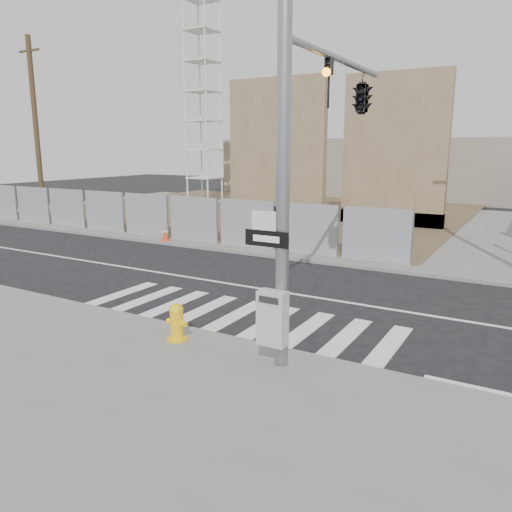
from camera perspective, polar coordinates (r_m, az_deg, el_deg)
The scene contains 13 objects.
ground at distance 15.13m, azimuth 2.77°, elevation -4.12°, with size 100.00×100.00×0.00m, color black.
sidewalk_far at distance 28.03m, azimuth 16.04°, elevation 3.18°, with size 50.00×20.00×0.12m, color slate.
signal_pole at distance 11.63m, azimuth 9.54°, elevation 14.65°, with size 0.96×5.87×7.00m.
chain_link_fence at distance 24.64m, azimuth -12.77°, elevation 4.65°, with size 24.60×0.04×2.00m, color gray.
concrete_wall_left at distance 29.36m, azimuth 2.41°, elevation 10.54°, with size 6.00×1.30×8.00m.
concrete_wall_right at distance 27.93m, azimuth 15.48°, elevation 10.03°, with size 5.50×1.30×8.00m.
crane_tower at distance 37.21m, azimuth -6.14°, elevation 19.57°, with size 2.60×2.60×18.15m.
utility_pole_left at distance 30.76m, azimuth -23.82°, elevation 13.02°, with size 1.60×0.28×10.00m.
fire_hydrant at distance 11.15m, azimuth -9.04°, elevation -7.44°, with size 0.51×0.45×0.84m.
traffic_cone_a at distance 27.68m, azimuth -18.41°, elevation 3.77°, with size 0.37×0.37×0.72m.
traffic_cone_b at distance 23.03m, azimuth -10.32°, elevation 2.53°, with size 0.35×0.35×0.66m.
traffic_cone_c at distance 23.36m, azimuth -7.54°, elevation 2.93°, with size 0.48×0.48×0.80m.
traffic_cone_d at distance 21.16m, azimuth 1.34°, elevation 1.89°, with size 0.43×0.43×0.68m.
Camera 1 is at (6.62, -12.91, 4.27)m, focal length 35.00 mm.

